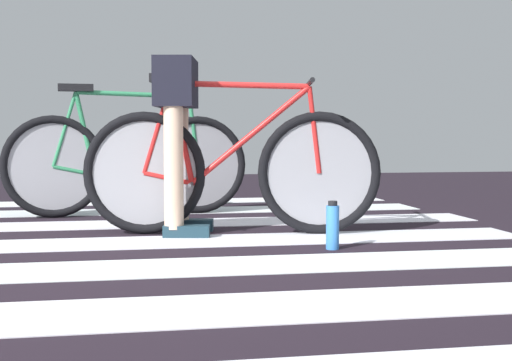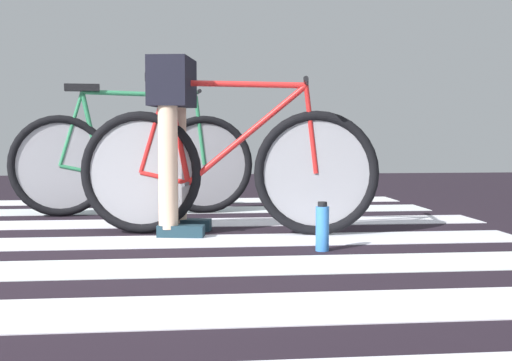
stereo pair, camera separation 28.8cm
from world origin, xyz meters
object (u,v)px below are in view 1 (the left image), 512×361
(bicycle_1_of_2, at_px, (231,168))
(bicycle_2_of_2, at_px, (127,162))
(cyclist_1_of_2, at_px, (177,121))
(water_bottle, at_px, (333,226))

(bicycle_1_of_2, xyz_separation_m, bicycle_2_of_2, (-0.60, 1.06, 0.00))
(bicycle_1_of_2, relative_size, cyclist_1_of_2, 1.68)
(bicycle_2_of_2, bearing_deg, cyclist_1_of_2, -78.14)
(bicycle_1_of_2, distance_m, bicycle_2_of_2, 1.22)
(bicycle_2_of_2, height_order, water_bottle, bicycle_2_of_2)
(bicycle_2_of_2, distance_m, water_bottle, 1.99)
(cyclist_1_of_2, height_order, water_bottle, cyclist_1_of_2)
(water_bottle, bearing_deg, bicycle_1_of_2, 124.60)
(bicycle_1_of_2, relative_size, bicycle_2_of_2, 0.99)
(bicycle_1_of_2, xyz_separation_m, water_bottle, (0.43, -0.63, -0.27))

